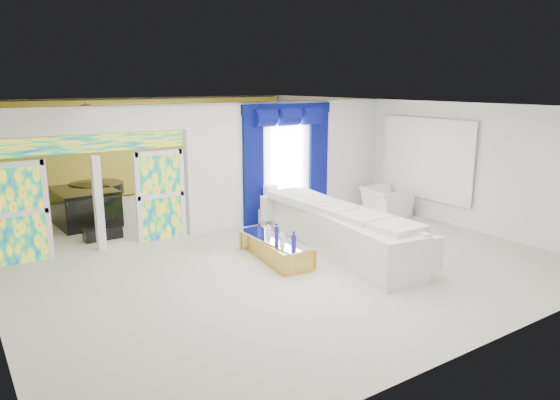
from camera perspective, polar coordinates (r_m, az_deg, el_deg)
floor at (r=11.60m, az=-4.54°, el=-4.37°), size 12.00×12.00×0.00m
dividing_wall at (r=13.22m, az=1.37°, el=4.48°), size 5.70×0.18×3.00m
dividing_header at (r=11.00m, az=-20.66°, el=8.36°), size 4.30×0.18×0.55m
stained_panel_left at (r=11.02m, az=-27.14°, el=-1.34°), size 0.95×0.04×2.00m
stained_panel_right at (r=11.65m, az=-13.18°, el=0.48°), size 0.95×0.04×2.00m
stained_transom at (r=11.05m, az=-20.46°, el=5.91°), size 4.00×0.05×0.35m
window_pane at (r=13.00m, az=0.72°, el=4.12°), size 1.00×0.02×2.30m
blue_drape_left at (r=12.45m, az=-3.01°, el=3.48°), size 0.55×0.10×2.80m
blue_drape_right at (r=13.57m, az=4.28°, el=4.25°), size 0.55×0.10×2.80m
blue_pelmet at (r=12.84m, az=0.81°, el=10.16°), size 2.60×0.12×0.25m
wall_mirror at (r=13.62m, az=16.01°, el=4.45°), size 0.04×2.70×1.90m
gold_curtains at (r=16.60m, az=-14.72°, el=5.81°), size 9.70×0.12×2.90m
white_sofa at (r=10.71m, az=6.48°, el=-3.50°), size 1.54×4.60×0.86m
coffee_table at (r=10.23m, az=-0.46°, el=-5.49°), size 0.88×1.97×0.42m
console_table at (r=12.92m, az=0.06°, el=-1.62°), size 1.18×0.42×0.39m
table_lamp at (r=12.65m, az=-1.07°, el=0.32°), size 0.36×0.36×0.58m
armchair at (r=13.82m, az=11.68°, el=-0.19°), size 1.12×1.24×0.73m
grand_piano at (r=13.63m, az=-20.99°, el=-0.65°), size 1.43×1.82×0.88m
piano_bench at (r=12.20m, az=-19.15°, el=-3.54°), size 0.83×0.36×0.27m
tv_console at (r=13.38m, az=-28.68°, el=-1.71°), size 0.67×0.63×0.85m
chandelier at (r=13.47m, az=-20.76°, el=8.74°), size 0.60×0.60×0.60m
decanters at (r=10.07m, az=-0.25°, el=-3.93°), size 0.18×1.23×0.27m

